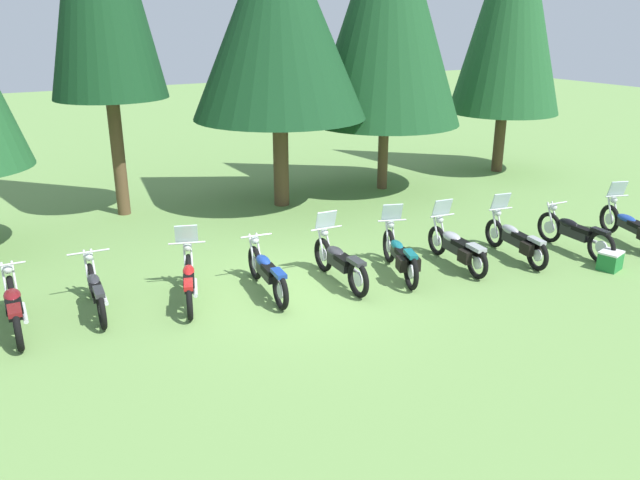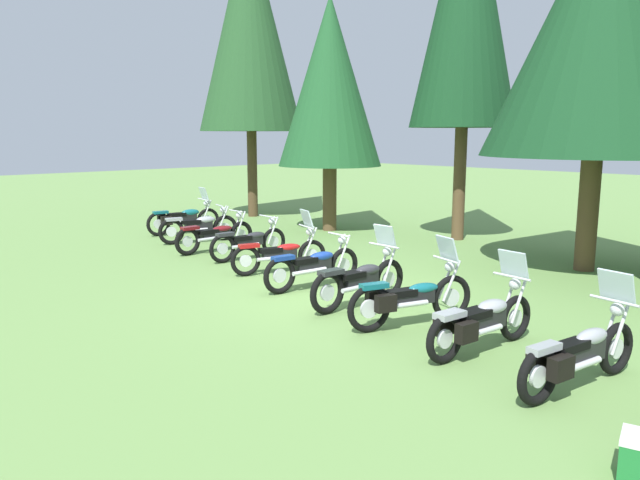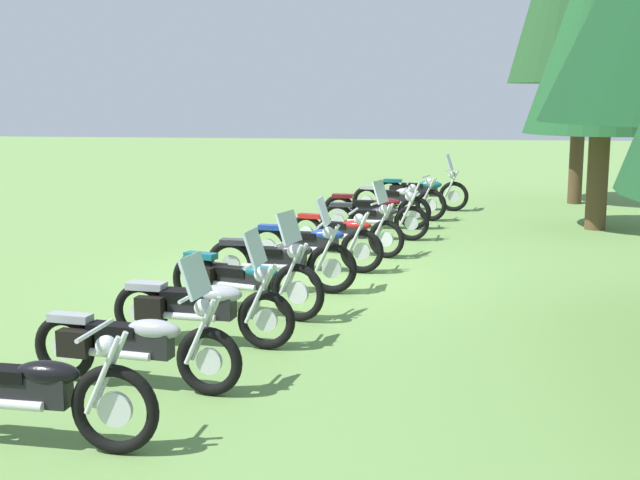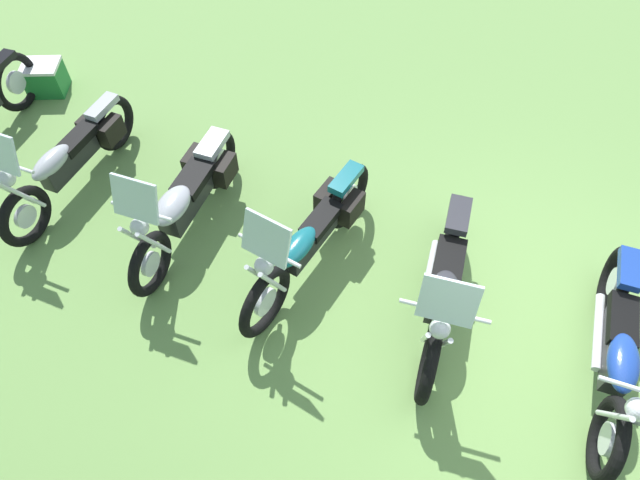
# 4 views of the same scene
# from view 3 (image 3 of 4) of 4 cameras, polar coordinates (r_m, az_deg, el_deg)

# --- Properties ---
(ground_plane) EXTENTS (80.00, 80.00, 0.00)m
(ground_plane) POSITION_cam_3_polar(r_m,az_deg,el_deg) (13.06, -1.33, -2.64)
(ground_plane) COLOR #6B934C
(motorcycle_0) EXTENTS (0.82, 2.28, 1.37)m
(motorcycle_0) POSITION_cam_3_polar(r_m,az_deg,el_deg) (20.85, 6.75, 3.31)
(motorcycle_0) COLOR black
(motorcycle_0) RESTS_ON ground_plane
(motorcycle_1) EXTENTS (0.84, 2.18, 1.01)m
(motorcycle_1) POSITION_cam_3_polar(r_m,az_deg,el_deg) (19.26, 5.33, 2.74)
(motorcycle_1) COLOR black
(motorcycle_1) RESTS_ON ground_plane
(motorcycle_2) EXTENTS (0.61, 2.30, 1.01)m
(motorcycle_2) POSITION_cam_3_polar(r_m,az_deg,el_deg) (17.89, 3.85, 2.15)
(motorcycle_2) COLOR black
(motorcycle_2) RESTS_ON ground_plane
(motorcycle_3) EXTENTS (0.76, 2.14, 1.00)m
(motorcycle_3) POSITION_cam_3_polar(r_m,az_deg,el_deg) (16.54, 3.72, 1.49)
(motorcycle_3) COLOR black
(motorcycle_3) RESTS_ON ground_plane
(motorcycle_4) EXTENTS (0.92, 2.12, 1.34)m
(motorcycle_4) POSITION_cam_3_polar(r_m,az_deg,el_deg) (14.95, 1.86, 0.67)
(motorcycle_4) COLOR black
(motorcycle_4) RESTS_ON ground_plane
(motorcycle_5) EXTENTS (0.64, 2.26, 1.01)m
(motorcycle_5) POSITION_cam_3_polar(r_m,az_deg,el_deg) (13.58, -0.33, -0.25)
(motorcycle_5) COLOR black
(motorcycle_5) RESTS_ON ground_plane
(motorcycle_6) EXTENTS (0.71, 2.22, 1.38)m
(motorcycle_6) POSITION_cam_3_polar(r_m,az_deg,el_deg) (12.17, -2.54, -1.31)
(motorcycle_6) COLOR black
(motorcycle_6) RESTS_ON ground_plane
(motorcycle_7) EXTENTS (0.93, 2.17, 1.38)m
(motorcycle_7) POSITION_cam_3_polar(r_m,az_deg,el_deg) (10.97, -5.17, -2.63)
(motorcycle_7) COLOR black
(motorcycle_7) RESTS_ON ground_plane
(motorcycle_8) EXTENTS (0.70, 2.18, 1.35)m
(motorcycle_8) POSITION_cam_3_polar(r_m,az_deg,el_deg) (9.71, -8.06, -4.36)
(motorcycle_8) COLOR black
(motorcycle_8) RESTS_ON ground_plane
(motorcycle_9) EXTENTS (0.73, 2.21, 1.34)m
(motorcycle_9) POSITION_cam_3_polar(r_m,az_deg,el_deg) (8.45, -12.52, -6.74)
(motorcycle_9) COLOR black
(motorcycle_9) RESTS_ON ground_plane
(motorcycle_10) EXTENTS (0.61, 2.28, 1.02)m
(motorcycle_10) POSITION_cam_3_polar(r_m,az_deg,el_deg) (7.30, -19.07, -9.63)
(motorcycle_10) COLOR black
(motorcycle_10) RESTS_ON ground_plane
(pine_tree_1) EXTENTS (3.15, 3.15, 7.04)m
(pine_tree_1) POSITION_cam_3_polar(r_m,az_deg,el_deg) (18.59, 18.71, 14.51)
(pine_tree_1) COLOR brown
(pine_tree_1) RESTS_ON ground_plane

